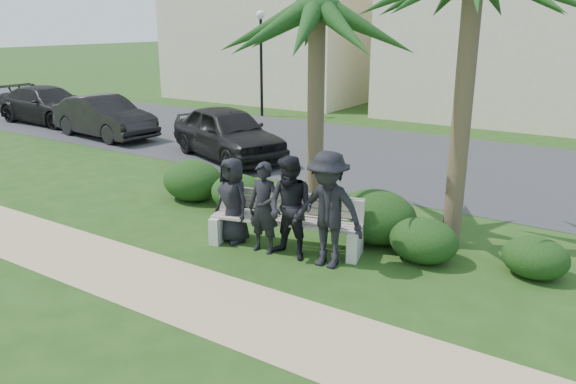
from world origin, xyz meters
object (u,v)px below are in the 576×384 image
Objects in this scene: car_a at (228,133)px; car_b at (104,117)px; man_b at (264,208)px; man_a at (233,200)px; park_bench at (287,225)px; palm_left at (317,11)px; street_lamp at (261,44)px; man_c at (291,208)px; man_d at (328,210)px; car_c at (48,105)px.

car_a is 1.03× the size of car_b.
man_a is at bearing 170.22° from man_b.
park_bench is 3.88m from palm_left.
street_lamp reaches higher than park_bench.
man_d is at bearing 7.37° from man_c.
man_b is at bearing -138.47° from park_bench.
park_bench is at bearing -108.26° from car_b.
man_a is 0.75m from man_b.
man_b reaches higher than park_bench.
palm_left reaches higher than park_bench.
man_c is at bearing 8.94° from man_a.
car_a is at bearing -94.05° from car_c.
man_a reaches higher than car_b.
street_lamp is 0.89× the size of car_c.
car_c is at bearing -135.13° from street_lamp.
man_c is 12.17m from car_b.
man_c reaches higher than man_a.
car_b is at bearing 140.62° from park_bench.
man_c is at bearing -52.25° from street_lamp.
man_d reaches higher than car_b.
man_a is at bearing -178.86° from man_c.
man_c is at bearing -62.23° from park_bench.
man_a is at bearing -112.14° from car_c.
car_b is at bearing 158.30° from man_c.
man_c reaches higher than car_c.
street_lamp is at bearing 134.99° from man_a.
street_lamp is 7.29m from car_b.
palm_left is (-1.25, 1.69, 3.07)m from man_d.
man_a is 0.81× the size of man_d.
palm_left is 1.16× the size of car_b.
park_bench is 1.78× the size of man_b.
man_b is 0.83× the size of man_d.
man_b is at bearing 4.95° from man_a.
man_a is at bearing -112.85° from palm_left.
street_lamp is 1.51× the size of park_bench.
man_a is at bearing -56.21° from street_lamp.
park_bench is 1.61× the size of man_c.
palm_left is at bearing -102.11° from car_b.
man_b is at bearing -173.21° from man_c.
man_c is (1.28, -0.05, 0.10)m from man_a.
man_a is at bearing -111.65° from car_b.
car_c is (-14.62, 4.12, -3.33)m from palm_left.
palm_left is 6.80m from car_a.
car_c is at bearing 162.32° from man_c.
man_d is at bearing -107.58° from car_b.
man_b is at bearing -88.80° from palm_left.
man_c reaches higher than man_b.
car_b is at bearing 110.78° from car_a.
man_a is 0.32× the size of car_c.
man_a is 0.36× the size of car_b.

